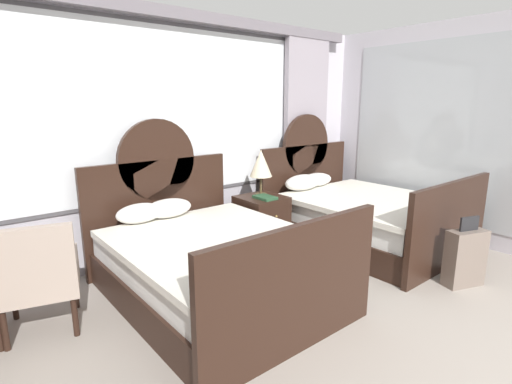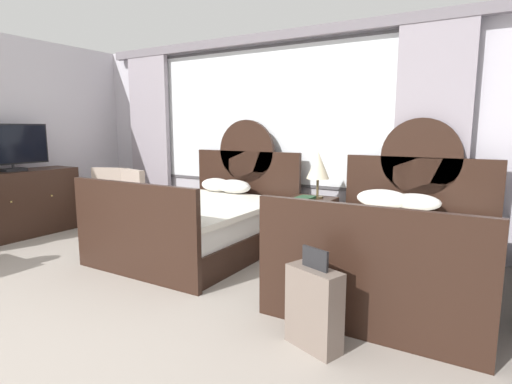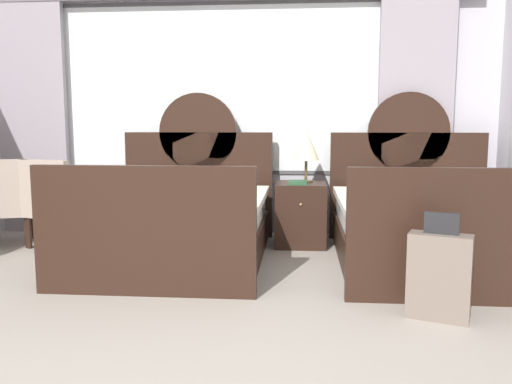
{
  "view_description": "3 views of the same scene",
  "coord_description": "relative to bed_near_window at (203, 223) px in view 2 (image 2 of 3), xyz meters",
  "views": [
    {
      "loc": [
        -1.99,
        -0.14,
        1.74
      ],
      "look_at": [
        0.54,
        2.94,
        0.82
      ],
      "focal_mm": 27.51,
      "sensor_mm": 36.0,
      "label": 1
    },
    {
      "loc": [
        2.76,
        -1.07,
        1.46
      ],
      "look_at": [
        0.49,
        2.74,
        0.76
      ],
      "focal_mm": 28.47,
      "sensor_mm": 36.0,
      "label": 2
    },
    {
      "loc": [
        0.9,
        -2.03,
        1.24
      ],
      "look_at": [
        0.5,
        2.72,
        0.62
      ],
      "focal_mm": 36.98,
      "sensor_mm": 36.0,
      "label": 3
    }
  ],
  "objects": [
    {
      "name": "wall_back_window",
      "position": [
        0.21,
        1.18,
        1.08
      ],
      "size": [
        6.02,
        0.22,
        2.7
      ],
      "color": "silver",
      "rests_on": "ground_plane"
    },
    {
      "name": "dresser_minibar",
      "position": [
        -2.54,
        -0.99,
        0.11
      ],
      "size": [
        0.54,
        1.98,
        0.89
      ],
      "color": "black",
      "rests_on": "ground_plane"
    },
    {
      "name": "nightstand_between_beds",
      "position": [
        1.12,
        0.62,
        -0.02
      ],
      "size": [
        0.51,
        0.53,
        0.64
      ],
      "color": "black",
      "rests_on": "ground_plane"
    },
    {
      "name": "armchair_by_window_centre",
      "position": [
        -1.87,
        0.33,
        0.13
      ],
      "size": [
        0.71,
        0.71,
        0.89
      ],
      "color": "#B29E8E",
      "rests_on": "ground_plane"
    },
    {
      "name": "table_lamp_on_nightstand",
      "position": [
        1.17,
        0.69,
        0.68
      ],
      "size": [
        0.27,
        0.27,
        0.54
      ],
      "color": "brown",
      "rests_on": "nightstand_between_beds"
    },
    {
      "name": "book_on_nightstand",
      "position": [
        1.09,
        0.52,
        0.32
      ],
      "size": [
        0.18,
        0.26,
        0.03
      ],
      "color": "#285133",
      "rests_on": "nightstand_between_beds"
    },
    {
      "name": "suitcase_on_floor",
      "position": [
        2.0,
        -1.36,
        -0.06
      ],
      "size": [
        0.42,
        0.29,
        0.69
      ],
      "color": "#75665B",
      "rests_on": "ground_plane"
    },
    {
      "name": "bed_near_mirror",
      "position": [
        2.24,
        0.01,
        0.0
      ],
      "size": [
        1.62,
        2.12,
        1.57
      ],
      "color": "black",
      "rests_on": "ground_plane"
    },
    {
      "name": "armchair_by_window_left",
      "position": [
        -1.31,
        0.33,
        0.13
      ],
      "size": [
        0.68,
        0.68,
        0.89
      ],
      "color": "#B29E8E",
      "rests_on": "ground_plane"
    },
    {
      "name": "tv_flatscreen",
      "position": [
        -2.51,
        -0.8,
        0.87
      ],
      "size": [
        0.2,
        0.98,
        0.62
      ],
      "color": "black",
      "rests_on": "dresser_minibar"
    },
    {
      "name": "bed_near_window",
      "position": [
        0.0,
        0.0,
        0.0
      ],
      "size": [
        1.62,
        2.12,
        1.57
      ],
      "color": "black",
      "rests_on": "ground_plane"
    }
  ]
}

